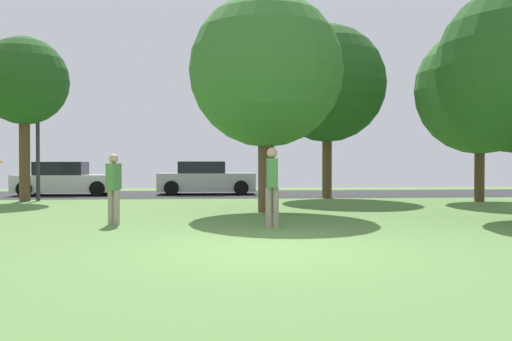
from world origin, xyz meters
name	(u,v)px	position (x,y,z in m)	size (l,w,h in m)	color
ground_plane	(268,250)	(0.00, 0.00, 0.00)	(44.00, 44.00, 0.00)	#5B8442
road_strip	(232,194)	(0.00, 16.00, 0.00)	(44.00, 6.40, 0.01)	#28282B
oak_tree_center	(266,71)	(0.66, 6.99, 4.10)	(4.47, 4.47, 6.35)	brown
oak_tree_right	(24,82)	(-7.81, 12.08, 4.41)	(3.23, 3.23, 6.06)	brown
maple_tree_near	(480,90)	(8.88, 10.61, 4.08)	(4.70, 4.70, 6.44)	brown
maple_tree_far	(327,84)	(3.69, 12.91, 4.57)	(4.68, 4.68, 6.93)	brown
person_catcher	(114,186)	(-3.20, 4.00, 0.90)	(0.34, 0.38, 1.64)	gray
person_bystander	(272,183)	(0.42, 3.22, 0.99)	(0.30, 0.33, 1.78)	gray
parked_car_white	(65,180)	(-7.29, 15.77, 0.66)	(4.28, 2.01, 1.46)	white
parked_car_silver	(206,179)	(-1.19, 16.02, 0.68)	(4.30, 1.97, 1.47)	#B7B7BC
street_lamp_post	(38,140)	(-7.37, 12.20, 2.25)	(0.14, 0.14, 4.50)	#2D2D33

